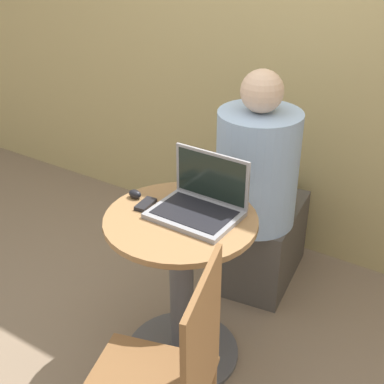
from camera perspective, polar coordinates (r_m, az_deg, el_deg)
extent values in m
plane|color=#7F6B56|center=(2.57, -1.04, -16.74)|extent=(12.00, 12.00, 0.00)
cube|color=tan|center=(2.86, 11.98, 17.40)|extent=(7.00, 0.05, 2.60)
cylinder|color=#4C4C51|center=(2.56, -1.04, -16.58)|extent=(0.51, 0.51, 0.02)
cylinder|color=#4C4C51|center=(2.33, -1.11, -10.49)|extent=(0.10, 0.10, 0.68)
cylinder|color=olive|center=(2.12, -1.20, -3.07)|extent=(0.62, 0.62, 0.02)
cube|color=gray|center=(2.12, 0.26, -2.44)|extent=(0.34, 0.26, 0.02)
cube|color=black|center=(2.11, 0.27, -2.17)|extent=(0.30, 0.20, 0.00)
cube|color=gray|center=(2.15, 2.11, 1.66)|extent=(0.34, 0.02, 0.21)
cube|color=black|center=(2.15, 2.03, 1.60)|extent=(0.31, 0.01, 0.19)
cube|color=black|center=(2.20, -4.94, -1.29)|extent=(0.06, 0.11, 0.02)
ellipsoid|color=black|center=(2.26, -6.10, -0.22)|extent=(0.06, 0.04, 0.04)
cylinder|color=brown|center=(2.19, -7.58, -19.50)|extent=(0.04, 0.04, 0.42)
cube|color=brown|center=(1.64, 1.09, -16.00)|extent=(0.12, 0.36, 0.48)
cube|color=#4C4742|center=(2.91, 7.26, -5.25)|extent=(0.44, 0.59, 0.43)
cylinder|color=#9EBCE5|center=(2.55, 6.95, 2.48)|extent=(0.39, 0.39, 0.56)
sphere|color=beige|center=(2.41, 7.49, 10.62)|extent=(0.19, 0.19, 0.19)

